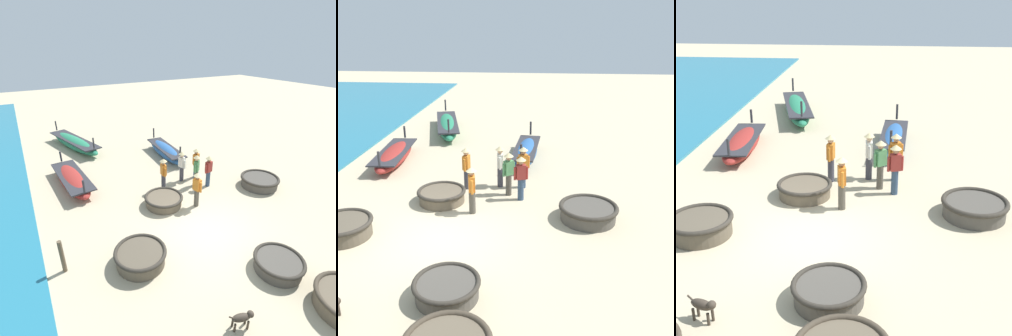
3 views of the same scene
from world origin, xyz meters
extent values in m
plane|color=#BCAD8C|center=(0.00, 0.00, 0.00)|extent=(80.00, 80.00, 0.00)
cylinder|color=#4C473F|center=(4.54, 1.51, 0.23)|extent=(1.79, 1.79, 0.47)
torus|color=#332D26|center=(4.54, 1.51, 0.47)|extent=(1.94, 1.94, 0.14)
cylinder|color=brown|center=(-2.95, -0.24, 0.24)|extent=(1.64, 1.64, 0.49)
torus|color=#332D26|center=(-2.95, -0.24, 0.49)|extent=(1.77, 1.77, 0.13)
cylinder|color=#4C473F|center=(0.82, -2.73, 0.21)|extent=(1.50, 1.50, 0.42)
torus|color=#332D26|center=(0.82, -2.73, 0.42)|extent=(1.63, 1.63, 0.12)
cylinder|color=brown|center=(-0.58, 2.43, 0.21)|extent=(1.62, 1.62, 0.42)
torus|color=#332D26|center=(-0.58, 2.43, 0.42)|extent=(1.75, 1.75, 0.13)
ellipsoid|color=#285693|center=(2.26, 7.29, 0.37)|extent=(1.28, 4.31, 0.74)
cube|color=#2D2D33|center=(2.26, 7.29, 0.61)|extent=(1.29, 3.97, 0.06)
cylinder|color=#2D2D33|center=(2.40, 9.24, 1.03)|extent=(0.10, 0.10, 0.67)
cylinder|color=#2D2D33|center=(2.12, 5.34, 1.03)|extent=(0.10, 0.10, 0.67)
ellipsoid|color=maroon|center=(-3.78, 6.37, 0.33)|extent=(1.48, 4.50, 0.66)
cube|color=#2D2D33|center=(-3.78, 6.37, 0.54)|extent=(1.50, 4.15, 0.06)
cylinder|color=#2D2D33|center=(-3.93, 8.40, 0.90)|extent=(0.10, 0.10, 0.59)
cylinder|color=#2D2D33|center=(-3.63, 4.34, 0.90)|extent=(0.10, 0.10, 0.59)
ellipsoid|color=#237551|center=(-2.54, 11.74, 0.39)|extent=(2.58, 5.92, 0.78)
cube|color=#2D2D33|center=(-2.54, 11.74, 0.64)|extent=(2.50, 5.48, 0.06)
cylinder|color=#2D2D33|center=(-3.24, 14.33, 1.07)|extent=(0.10, 0.10, 0.70)
cylinder|color=#2D2D33|center=(-1.84, 9.14, 1.07)|extent=(0.10, 0.10, 0.70)
cylinder|color=#2D425B|center=(2.25, 2.86, 0.41)|extent=(0.22, 0.22, 0.82)
cube|color=maroon|center=(2.25, 2.86, 1.09)|extent=(0.39, 0.30, 0.54)
sphere|color=#A37556|center=(2.25, 2.86, 1.47)|extent=(0.20, 0.20, 0.20)
cylinder|color=maroon|center=(2.04, 2.80, 1.04)|extent=(0.09, 0.09, 0.48)
cylinder|color=maroon|center=(2.46, 2.92, 1.04)|extent=(0.09, 0.09, 0.48)
cone|color=#D1BC84|center=(2.25, 2.86, 1.60)|extent=(0.36, 0.36, 0.14)
cylinder|color=#4C473D|center=(0.68, 1.65, 0.41)|extent=(0.22, 0.22, 0.82)
cube|color=orange|center=(0.68, 1.65, 1.09)|extent=(0.29, 0.38, 0.54)
sphere|color=#A37556|center=(0.68, 1.65, 1.47)|extent=(0.20, 0.20, 0.20)
cylinder|color=orange|center=(0.72, 1.43, 1.04)|extent=(0.09, 0.09, 0.48)
cylinder|color=orange|center=(0.63, 1.86, 1.04)|extent=(0.09, 0.09, 0.48)
cone|color=#D1BC84|center=(0.68, 1.65, 1.60)|extent=(0.36, 0.36, 0.14)
cylinder|color=#383842|center=(1.38, 4.01, 0.41)|extent=(0.22, 0.22, 0.82)
cube|color=silver|center=(1.38, 4.01, 1.09)|extent=(0.25, 0.36, 0.54)
sphere|color=#DBB28E|center=(1.38, 4.01, 1.47)|extent=(0.20, 0.20, 0.20)
cylinder|color=silver|center=(1.36, 4.23, 1.04)|extent=(0.09, 0.09, 0.48)
cylinder|color=silver|center=(1.40, 3.79, 1.04)|extent=(0.09, 0.09, 0.48)
cone|color=#D1BC84|center=(1.38, 4.01, 1.60)|extent=(0.36, 0.36, 0.14)
cylinder|color=#2D425B|center=(2.28, 4.00, 0.41)|extent=(0.22, 0.22, 0.82)
cube|color=orange|center=(2.28, 4.00, 1.09)|extent=(0.40, 0.33, 0.54)
sphere|color=#A37556|center=(2.28, 4.00, 1.47)|extent=(0.20, 0.20, 0.20)
cylinder|color=orange|center=(2.48, 4.08, 1.04)|extent=(0.09, 0.09, 0.48)
cylinder|color=orange|center=(2.07, 3.92, 1.04)|extent=(0.09, 0.09, 0.48)
cone|color=#D1BC84|center=(2.28, 4.00, 1.60)|extent=(0.36, 0.36, 0.14)
cylinder|color=#4C473D|center=(1.78, 3.25, 0.41)|extent=(0.22, 0.22, 0.82)
cube|color=#4C8E56|center=(1.78, 3.25, 1.09)|extent=(0.40, 0.38, 0.54)
sphere|color=tan|center=(1.78, 3.25, 1.47)|extent=(0.20, 0.20, 0.20)
cylinder|color=#4C8E56|center=(1.95, 3.38, 1.04)|extent=(0.09, 0.09, 0.48)
cylinder|color=#4C8E56|center=(1.61, 3.11, 1.04)|extent=(0.09, 0.09, 0.48)
cone|color=#D1BC84|center=(1.78, 3.25, 1.60)|extent=(0.36, 0.36, 0.14)
cylinder|color=#383842|center=(0.11, 3.70, 0.41)|extent=(0.22, 0.22, 0.82)
cube|color=orange|center=(0.11, 3.70, 1.09)|extent=(0.27, 0.37, 0.54)
sphere|color=tan|center=(0.11, 3.70, 1.47)|extent=(0.20, 0.20, 0.20)
cylinder|color=orange|center=(0.14, 3.91, 1.04)|extent=(0.09, 0.09, 0.48)
cylinder|color=orange|center=(0.08, 3.48, 1.04)|extent=(0.09, 0.09, 0.48)
cone|color=#D1BC84|center=(0.11, 3.70, 1.60)|extent=(0.36, 0.36, 0.14)
ellipsoid|color=#3D3328|center=(-1.63, -3.56, 0.39)|extent=(0.56, 0.35, 0.22)
sphere|color=#3D3328|center=(-1.39, -3.64, 0.46)|extent=(0.18, 0.18, 0.18)
cylinder|color=#3D3328|center=(-1.86, -3.49, 0.45)|extent=(0.21, 0.10, 0.16)
cylinder|color=#3D3328|center=(-1.43, -3.55, 0.14)|extent=(0.06, 0.06, 0.28)
cylinder|color=#3D3328|center=(-1.48, -3.69, 0.14)|extent=(0.06, 0.06, 0.28)
cylinder|color=#3D3328|center=(-1.78, -3.44, 0.14)|extent=(0.06, 0.06, 0.28)
cylinder|color=#3D3328|center=(-1.82, -3.57, 0.14)|extent=(0.06, 0.06, 0.28)
cylinder|color=brown|center=(-5.23, 0.67, 0.61)|extent=(0.14, 0.14, 1.22)
camera|label=1|loc=(-5.42, -6.41, 6.75)|focal=28.00mm
camera|label=2|loc=(2.90, -10.23, 6.17)|focal=42.00mm
camera|label=3|loc=(1.88, -10.89, 6.37)|focal=50.00mm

